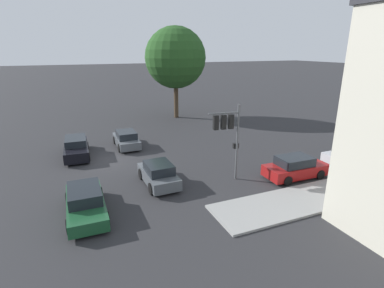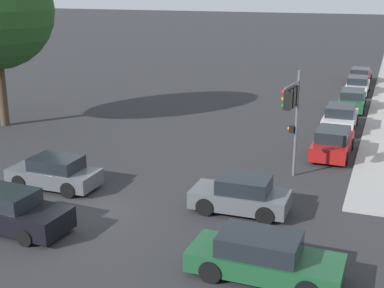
{
  "view_description": "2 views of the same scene",
  "coord_description": "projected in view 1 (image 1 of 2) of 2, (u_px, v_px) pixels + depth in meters",
  "views": [
    {
      "loc": [
        22.44,
        -2.51,
        8.22
      ],
      "look_at": [
        3.71,
        5.43,
        1.69
      ],
      "focal_mm": 28.0,
      "sensor_mm": 36.0,
      "label": 1
    },
    {
      "loc": [
        10.81,
        -16.57,
        8.67
      ],
      "look_at": [
        2.33,
        5.8,
        1.45
      ],
      "focal_mm": 50.0,
      "sensor_mm": 36.0,
      "label": 2
    }
  ],
  "objects": [
    {
      "name": "crossing_car_0",
      "position": [
        126.0,
        139.0,
        25.96
      ],
      "size": [
        4.01,
        1.84,
        1.42
      ],
      "rotation": [
        0.0,
        0.0,
        3.14
      ],
      "color": "#4C5156",
      "rests_on": "ground_plane"
    },
    {
      "name": "traffic_signal",
      "position": [
        227.0,
        128.0,
        18.52
      ],
      "size": [
        0.58,
        2.16,
        4.96
      ],
      "rotation": [
        0.0,
        0.0,
        3.02
      ],
      "color": "#515456",
      "rests_on": "ground_plane"
    },
    {
      "name": "parked_car_1",
      "position": [
        352.0,
        155.0,
        21.94
      ],
      "size": [
        1.99,
        4.34,
        1.55
      ],
      "rotation": [
        0.0,
        0.0,
        1.58
      ],
      "color": "#B7B7BC",
      "rests_on": "ground_plane"
    },
    {
      "name": "parked_car_0",
      "position": [
        295.0,
        168.0,
        19.77
      ],
      "size": [
        1.96,
        4.27,
        1.46
      ],
      "rotation": [
        0.0,
        0.0,
        1.55
      ],
      "color": "maroon",
      "rests_on": "ground_plane"
    },
    {
      "name": "street_tree",
      "position": [
        175.0,
        58.0,
        35.1
      ],
      "size": [
        7.15,
        7.15,
        10.73
      ],
      "color": "#423323",
      "rests_on": "ground_plane"
    },
    {
      "name": "crossing_car_3",
      "position": [
        158.0,
        174.0,
        18.75
      ],
      "size": [
        3.84,
        1.88,
        1.45
      ],
      "rotation": [
        0.0,
        0.0,
        3.16
      ],
      "color": "#4C5156",
      "rests_on": "ground_plane"
    },
    {
      "name": "crossing_car_2",
      "position": [
        76.0,
        147.0,
        23.75
      ],
      "size": [
        4.85,
        2.04,
        1.49
      ],
      "rotation": [
        0.0,
        0.0,
        -0.05
      ],
      "color": "black",
      "rests_on": "ground_plane"
    },
    {
      "name": "ground_plane",
      "position": [
        109.0,
        160.0,
        23.12
      ],
      "size": [
        300.0,
        300.0,
        0.0
      ],
      "primitive_type": "plane",
      "color": "#28282B"
    },
    {
      "name": "crossing_car_1",
      "position": [
        85.0,
        202.0,
        15.36
      ],
      "size": [
        4.69,
        1.98,
        1.41
      ],
      "rotation": [
        0.0,
        0.0,
        -0.01
      ],
      "color": "#194728",
      "rests_on": "ground_plane"
    }
  ]
}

